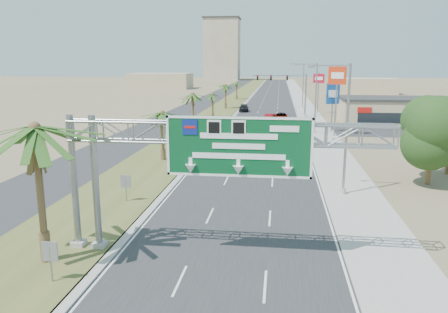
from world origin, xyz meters
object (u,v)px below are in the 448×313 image
Objects in this scene: signal_mast at (295,91)px; pole_sign_red_near at (337,80)px; sign_gantry at (209,144)px; pole_sign_blue at (333,95)px; palm_near at (34,129)px; car_right_lane at (281,117)px; pole_sign_red_far at (319,82)px; store_building at (395,111)px; car_left_lane at (228,139)px; car_mid_lane at (269,118)px; car_far at (244,108)px.

signal_mast is 22.64m from pole_sign_red_near.
pole_sign_blue is (11.18, 44.36, -0.71)m from sign_gantry.
car_right_lane is (11.96, 57.98, -6.25)m from palm_near.
pole_sign_red_far is at bearing 74.61° from palm_near.
car_left_lane is (-25.78, -24.55, -1.18)m from store_building.
car_mid_lane is (-4.45, -8.37, -4.15)m from signal_mast.
store_building is 19.28m from car_right_lane.
store_building is 17.31m from pole_sign_red_far.
pole_sign_blue is (13.90, 12.84, 4.54)m from car_left_lane.
palm_near is at bearing -102.95° from car_right_lane.
pole_sign_red_near is (9.37, -13.55, 7.02)m from car_mid_lane.
pole_sign_red_near reaches higher than sign_gantry.
signal_mast is at bearing 75.94° from car_left_lane.
sign_gantry reaches higher than car_mid_lane.
car_left_lane reaches higher than car_far.
car_far is at bearing 93.24° from sign_gantry.
pole_sign_blue is (0.04, 4.23, -2.37)m from pole_sign_red_near.
car_far is 0.58× the size of pole_sign_red_far.
car_left_lane is at bearing -137.27° from pole_sign_blue.
pole_sign_red_far reaches higher than signal_mast.
sign_gantry is at bearing -82.79° from car_left_lane.
signal_mast is 2.11× the size of car_right_lane.
signal_mast is at bearing 105.64° from pole_sign_blue.
car_far is at bearing 116.05° from car_mid_lane.
pole_sign_red_far is (15.00, -2.37, 5.71)m from car_far.
palm_near is 1.72× the size of car_right_lane.
car_right_lane is (-2.41, -5.99, -4.17)m from signal_mast.
sign_gantry is at bearing -104.15° from pole_sign_blue.
car_left_lane is 19.46m from pole_sign_blue.
palm_near is 59.53m from car_right_lane.
sign_gantry is 2.29× the size of pole_sign_blue.
car_mid_lane is 3.13m from car_right_lane.
signal_mast reaches higher than sign_gantry.
pole_sign_red_far is (7.21, 11.66, 5.73)m from car_right_lane.
pole_sign_red_near is at bearing -66.02° from car_far.
car_left_lane is 1.12× the size of car_mid_lane.
signal_mast reaches higher than car_left_lane.
signal_mast is at bearing -41.03° from car_far.
pole_sign_red_far is at bearing 135.93° from store_building.
palm_near reaches higher than pole_sign_blue.
car_mid_lane is (4.49, 22.16, -0.11)m from car_left_lane.
car_mid_lane is 17.75m from pole_sign_red_far.
pole_sign_blue is (-11.88, -11.71, 3.35)m from store_building.
palm_near reaches higher than car_mid_lane.
pole_sign_red_far is (9.26, 14.04, 5.70)m from car_mid_lane.
car_right_lane is (3.82, 56.06, -5.38)m from sign_gantry.
signal_mast reaches higher than car_far.
signal_mast is 10.34m from car_mid_lane.
palm_near is 50.19m from pole_sign_blue.
pole_sign_red_near is at bearing -90.50° from pole_sign_blue.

